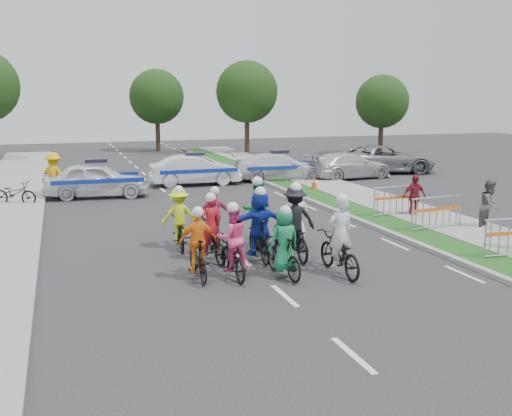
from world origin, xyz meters
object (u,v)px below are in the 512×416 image
object	(u,v)px
rider_6	(210,238)
rider_10	(179,224)
rider_2	(232,249)
spectator_1	(490,205)
rider_0	(339,248)
tree_1	(247,92)
cone_0	(300,200)
police_car_1	(195,170)
tree_4	(157,97)
rider_7	(296,222)
rider_4	(294,229)
parked_bike	(15,193)
rider_5	(259,230)
police_car_2	(280,167)
police_car_0	(97,180)
barrier_1	(437,214)
rider_9	(214,224)
marshal_hiviz	(54,175)
rider_1	(284,249)
cone_1	(314,184)
spectator_2	(414,196)
civilian_sedan	(349,166)
barrier_2	(396,202)
tree_2	(382,102)

from	to	relation	value
rider_6	rider_10	size ratio (longest dim) A/B	1.02
rider_2	spectator_1	size ratio (longest dim) A/B	1.12
rider_0	rider_6	distance (m)	3.34
spectator_1	tree_1	size ratio (longest dim) A/B	0.24
cone_0	police_car_1	bearing A→B (deg)	107.90
tree_1	tree_4	xyz separation A→B (m)	(-6.00, 4.00, -0.35)
rider_0	tree_4	distance (m)	33.21
tree_1	rider_7	bearing A→B (deg)	-105.27
rider_4	parked_bike	bearing A→B (deg)	-51.69
rider_5	police_car_2	bearing A→B (deg)	-110.04
police_car_0	barrier_1	bearing A→B (deg)	-128.97
rider_9	marshal_hiviz	distance (m)	11.02
rider_4	rider_5	size ratio (longest dim) A/B	1.04
rider_0	rider_7	world-z (taller)	rider_0
rider_1	cone_1	xyz separation A→B (m)	(5.89, 11.07, -0.34)
police_car_1	marshal_hiviz	distance (m)	6.52
rider_9	police_car_0	distance (m)	9.86
rider_9	cone_1	xyz separation A→B (m)	(6.70, 7.86, -0.33)
rider_9	police_car_1	xyz separation A→B (m)	(2.12, 11.53, 0.03)
police_car_1	barrier_1	world-z (taller)	police_car_1
rider_1	rider_4	distance (m)	1.70
rider_0	spectator_2	distance (m)	7.35
marshal_hiviz	rider_5	bearing A→B (deg)	143.14
rider_4	parked_bike	distance (m)	12.79
rider_6	tree_1	world-z (taller)	tree_1
rider_2	spectator_1	bearing A→B (deg)	-168.63
rider_4	tree_4	xyz separation A→B (m)	(1.68, 31.34, 3.41)
rider_2	police_car_2	distance (m)	16.02
civilian_sedan	tree_1	world-z (taller)	tree_1
barrier_2	rider_6	bearing A→B (deg)	-157.45
rider_7	barrier_1	size ratio (longest dim) A/B	0.89
tree_4	parked_bike	bearing A→B (deg)	-113.48
rider_2	cone_0	xyz separation A→B (m)	(4.78, 7.05, -0.33)
rider_9	rider_10	bearing A→B (deg)	-4.47
rider_5	tree_4	world-z (taller)	tree_4
barrier_2	tree_1	world-z (taller)	tree_1
police_car_2	tree_4	world-z (taller)	tree_4
rider_6	cone_0	distance (m)	7.44
rider_2	civilian_sedan	size ratio (longest dim) A/B	0.39
rider_4	police_car_1	bearing A→B (deg)	-89.03
rider_10	tree_4	xyz separation A→B (m)	(4.32, 29.43, 3.49)
rider_5	police_car_2	xyz separation A→B (m)	(5.80, 13.39, -0.13)
rider_10	police_car_0	size ratio (longest dim) A/B	0.42
civilian_sedan	spectator_1	distance (m)	12.03
tree_1	civilian_sedan	bearing A→B (deg)	-86.81
rider_1	police_car_0	world-z (taller)	rider_1
police_car_0	barrier_2	distance (m)	12.33
rider_0	spectator_1	distance (m)	7.07
rider_0	police_car_2	bearing A→B (deg)	-106.61
barrier_1	tree_2	world-z (taller)	tree_2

